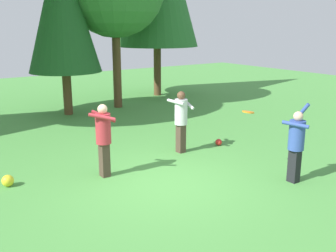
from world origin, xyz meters
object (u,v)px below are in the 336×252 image
(frisbee, at_px, (248,112))
(ball_red, at_px, (219,142))
(ball_yellow, at_px, (8,181))
(person_catcher, at_px, (181,117))
(tree_center, at_px, (62,6))
(person_thrower, at_px, (296,141))
(person_bystander, at_px, (103,134))

(frisbee, height_order, ball_red, frisbee)
(frisbee, distance_m, ball_yellow, 5.44)
(person_catcher, height_order, ball_yellow, person_catcher)
(tree_center, bearing_deg, person_catcher, -83.23)
(frisbee, bearing_deg, person_catcher, 98.85)
(person_catcher, xyz_separation_m, tree_center, (-0.74, 6.20, 2.98))
(person_thrower, relative_size, frisbee, 6.02)
(person_thrower, bearing_deg, ball_yellow, 33.08)
(person_thrower, relative_size, person_bystander, 1.05)
(frisbee, xyz_separation_m, tree_center, (-1.06, 8.28, 2.52))
(tree_center, bearing_deg, person_thrower, -80.72)
(person_catcher, height_order, tree_center, tree_center)
(person_thrower, height_order, ball_yellow, person_thrower)
(person_bystander, bearing_deg, frisbee, 0.00)
(ball_red, xyz_separation_m, tree_center, (-1.99, 6.32, 3.87))
(person_bystander, height_order, ball_red, person_bystander)
(tree_center, bearing_deg, ball_yellow, -121.68)
(ball_yellow, bearing_deg, person_catcher, -2.82)
(frisbee, relative_size, ball_red, 1.52)
(frisbee, bearing_deg, person_bystander, 149.19)
(ball_red, bearing_deg, person_thrower, -99.03)
(ball_yellow, bearing_deg, ball_red, -3.43)
(ball_red, distance_m, tree_center, 7.67)
(ball_yellow, xyz_separation_m, tree_center, (3.69, 5.98, 3.83))
(person_thrower, bearing_deg, tree_center, -15.25)
(person_thrower, distance_m, frisbee, 1.21)
(person_thrower, height_order, person_catcher, person_thrower)
(person_bystander, xyz_separation_m, ball_red, (3.71, 0.30, -0.89))
(person_thrower, relative_size, tree_center, 0.27)
(person_bystander, xyz_separation_m, ball_yellow, (-1.96, 0.64, -0.86))
(ball_yellow, bearing_deg, tree_center, 58.32)
(tree_center, bearing_deg, ball_red, -72.55)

